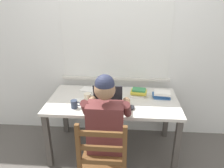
{
  "coord_description": "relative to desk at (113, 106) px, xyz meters",
  "views": [
    {
      "loc": [
        0.16,
        -2.3,
        1.87
      ],
      "look_at": [
        -0.01,
        -0.05,
        0.94
      ],
      "focal_mm": 34.7,
      "sensor_mm": 36.0,
      "label": 1
    }
  ],
  "objects": [
    {
      "name": "computer_mouse",
      "position": [
        0.22,
        -0.21,
        0.1
      ],
      "size": [
        0.06,
        0.1,
        0.03
      ],
      "primitive_type": "ellipsoid",
      "color": "#232328",
      "rests_on": "desk"
    },
    {
      "name": "ground_plane",
      "position": [
        0.0,
        0.0,
        -0.64
      ],
      "size": [
        8.0,
        8.0,
        0.0
      ],
      "primitive_type": "plane",
      "color": "#56514C"
    },
    {
      "name": "coffee_mug_white",
      "position": [
        -0.29,
        -0.06,
        0.13
      ],
      "size": [
        0.12,
        0.08,
        0.09
      ],
      "color": "beige",
      "rests_on": "desk"
    },
    {
      "name": "coffee_mug_dark",
      "position": [
        -0.41,
        -0.24,
        0.13
      ],
      "size": [
        0.11,
        0.07,
        0.09
      ],
      "color": "#2D384C",
      "rests_on": "desk"
    },
    {
      "name": "book_stack_main",
      "position": [
        0.3,
        0.13,
        0.13
      ],
      "size": [
        0.21,
        0.16,
        0.09
      ],
      "color": "white",
      "rests_on": "desk"
    },
    {
      "name": "paper_pile_near_laptop",
      "position": [
        -0.34,
        0.25,
        0.09
      ],
      "size": [
        0.22,
        0.19,
        0.01
      ],
      "primitive_type": "cube",
      "rotation": [
        0.0,
        0.0,
        -0.27
      ],
      "color": "white",
      "rests_on": "desk"
    },
    {
      "name": "back_wall",
      "position": [
        -0.0,
        0.48,
        0.66
      ],
      "size": [
        6.0,
        0.08,
        2.6
      ],
      "color": "silver",
      "rests_on": "ground"
    },
    {
      "name": "paper_pile_back_corner",
      "position": [
        -0.36,
        -0.06,
        0.09
      ],
      "size": [
        0.21,
        0.18,
        0.0
      ],
      "primitive_type": "cube",
      "rotation": [
        0.0,
        0.0,
        0.18
      ],
      "color": "white",
      "rests_on": "desk"
    },
    {
      "name": "book_stack_side",
      "position": [
        0.58,
        0.09,
        0.13
      ],
      "size": [
        0.22,
        0.15,
        0.08
      ],
      "color": "#2D5B9E",
      "rests_on": "desk"
    },
    {
      "name": "seated_person",
      "position": [
        -0.03,
        -0.47,
        0.05
      ],
      "size": [
        0.5,
        0.6,
        1.25
      ],
      "color": "brown",
      "rests_on": "ground"
    },
    {
      "name": "laptop",
      "position": [
        -0.05,
        -0.19,
        0.14
      ],
      "size": [
        0.33,
        0.29,
        0.23
      ],
      "color": "#232328",
      "rests_on": "desk"
    },
    {
      "name": "wooden_chair",
      "position": [
        -0.03,
        -0.75,
        -0.18
      ],
      "size": [
        0.42,
        0.42,
        0.94
      ],
      "color": "brown",
      "rests_on": "ground"
    },
    {
      "name": "desk",
      "position": [
        0.0,
        0.0,
        0.0
      ],
      "size": [
        1.53,
        0.79,
        0.72
      ],
      "color": "beige",
      "rests_on": "ground"
    }
  ]
}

